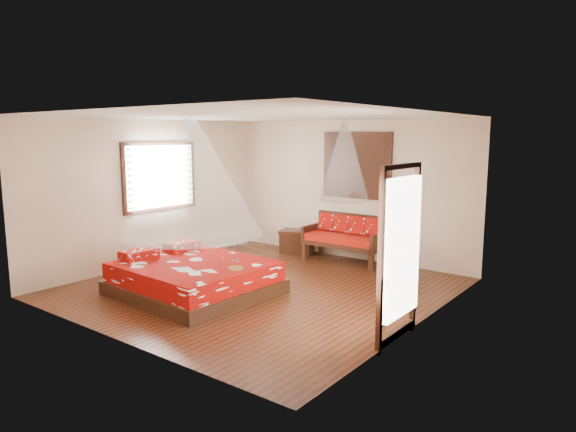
{
  "coord_description": "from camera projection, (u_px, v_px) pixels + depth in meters",
  "views": [
    {
      "loc": [
        5.33,
        -6.26,
        2.49
      ],
      "look_at": [
        0.17,
        0.53,
        1.15
      ],
      "focal_mm": 32.0,
      "sensor_mm": 36.0,
      "label": 1
    }
  ],
  "objects": [
    {
      "name": "bed",
      "position": [
        194.0,
        277.0,
        8.19
      ],
      "size": [
        2.36,
        2.16,
        0.65
      ],
      "rotation": [
        0.0,
        0.0,
        -0.05
      ],
      "color": "black",
      "rests_on": "floor"
    },
    {
      "name": "shutter_panel",
      "position": [
        357.0,
        166.0,
        10.2
      ],
      "size": [
        1.52,
        0.06,
        1.32
      ],
      "color": "black",
      "rests_on": "wall_back"
    },
    {
      "name": "glazed_door",
      "position": [
        399.0,
        254.0,
        6.23
      ],
      "size": [
        0.08,
        1.02,
        2.16
      ],
      "color": "black",
      "rests_on": "floor"
    },
    {
      "name": "daybed",
      "position": [
        347.0,
        236.0,
        10.15
      ],
      "size": [
        1.63,
        0.72,
        0.94
      ],
      "color": "black",
      "rests_on": "floor"
    },
    {
      "name": "room",
      "position": [
        260.0,
        204.0,
        8.28
      ],
      "size": [
        5.54,
        5.54,
        2.84
      ],
      "color": "black",
      "rests_on": "ground"
    },
    {
      "name": "storage_chest",
      "position": [
        297.0,
        241.0,
        11.0
      ],
      "size": [
        0.83,
        0.71,
        0.49
      ],
      "rotation": [
        0.0,
        0.0,
        0.32
      ],
      "color": "black",
      "rests_on": "floor"
    },
    {
      "name": "wine_tray",
      "position": [
        235.0,
        266.0,
        7.71
      ],
      "size": [
        0.23,
        0.23,
        0.19
      ],
      "rotation": [
        0.0,
        0.0,
        0.13
      ],
      "color": "brown",
      "rests_on": "bed"
    },
    {
      "name": "mosquito_net_daybed",
      "position": [
        345.0,
        161.0,
        9.82
      ],
      "size": [
        0.96,
        0.96,
        1.5
      ],
      "primitive_type": "cone",
      "color": "white",
      "rests_on": "ceiling"
    },
    {
      "name": "window_left",
      "position": [
        161.0,
        176.0,
        10.01
      ],
      "size": [
        0.1,
        1.74,
        1.34
      ],
      "color": "black",
      "rests_on": "wall_left"
    },
    {
      "name": "mosquito_net_main",
      "position": [
        192.0,
        177.0,
        7.92
      ],
      "size": [
        2.19,
        2.19,
        1.8
      ],
      "primitive_type": "cone",
      "color": "white",
      "rests_on": "ceiling"
    }
  ]
}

